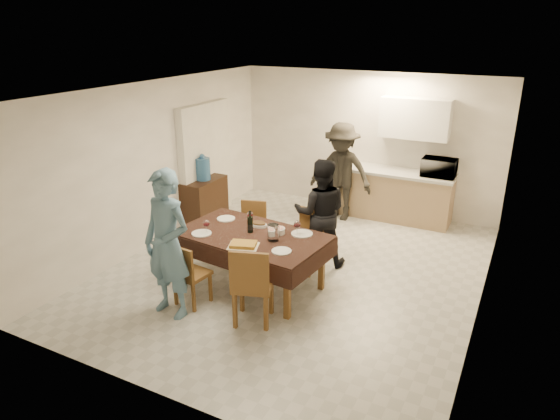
{
  "coord_description": "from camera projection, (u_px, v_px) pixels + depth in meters",
  "views": [
    {
      "loc": [
        2.76,
        -5.96,
        3.42
      ],
      "look_at": [
        -0.14,
        -0.3,
        1.02
      ],
      "focal_mm": 32.0,
      "sensor_mm": 36.0,
      "label": 1
    }
  ],
  "objects": [
    {
      "name": "chair_far_right",
      "position": [
        303.0,
        237.0,
        7.09
      ],
      "size": [
        0.45,
        0.45,
        0.49
      ],
      "rotation": [
        0.0,
        0.0,
        3.04
      ],
      "color": "brown",
      "rests_on": "floor"
    },
    {
      "name": "floor",
      "position": [
        298.0,
        270.0,
        7.35
      ],
      "size": [
        5.0,
        6.0,
        0.02
      ],
      "primitive_type": "cube",
      "color": "beige",
      "rests_on": "ground"
    },
    {
      "name": "person_kitchen",
      "position": [
        341.0,
        172.0,
        8.98
      ],
      "size": [
        1.15,
        0.66,
        1.78
      ],
      "primitive_type": "imported",
      "color": "black",
      "rests_on": "floor"
    },
    {
      "name": "chair_far_left",
      "position": [
        248.0,
        227.0,
        7.48
      ],
      "size": [
        0.49,
        0.5,
        0.47
      ],
      "rotation": [
        0.0,
        0.0,
        3.43
      ],
      "color": "brown",
      "rests_on": "floor"
    },
    {
      "name": "person_far",
      "position": [
        320.0,
        213.0,
        7.27
      ],
      "size": [
        0.96,
        0.86,
        1.62
      ],
      "primitive_type": "imported",
      "rotation": [
        0.0,
        0.0,
        3.51
      ],
      "color": "black",
      "rests_on": "floor"
    },
    {
      "name": "water_pitcher",
      "position": [
        273.0,
        233.0,
        6.42
      ],
      "size": [
        0.14,
        0.14,
        0.22
      ],
      "primitive_type": "cylinder",
      "color": "white",
      "rests_on": "dining_table"
    },
    {
      "name": "kitchen_worktop",
      "position": [
        392.0,
        172.0,
        9.01
      ],
      "size": [
        2.24,
        0.64,
        0.05
      ],
      "primitive_type": "cube",
      "color": "#B4B4AE",
      "rests_on": "kitchen_base_cabinet"
    },
    {
      "name": "console",
      "position": [
        205.0,
        201.0,
        8.93
      ],
      "size": [
        0.44,
        0.88,
        0.82
      ],
      "primitive_type": "cube",
      "color": "black",
      "rests_on": "floor"
    },
    {
      "name": "ceiling",
      "position": [
        300.0,
        90.0,
        6.43
      ],
      "size": [
        5.0,
        6.0,
        0.02
      ],
      "primitive_type": "cube",
      "color": "white",
      "rests_on": "wall_back"
    },
    {
      "name": "wall_left",
      "position": [
        157.0,
        164.0,
        7.96
      ],
      "size": [
        0.02,
        6.0,
        2.6
      ],
      "primitive_type": "cube",
      "color": "white",
      "rests_on": "floor"
    },
    {
      "name": "wine_glass_c",
      "position": [
        250.0,
        217.0,
        6.95
      ],
      "size": [
        0.09,
        0.09,
        0.2
      ],
      "primitive_type": null,
      "color": "white",
      "rests_on": "dining_table"
    },
    {
      "name": "wall_right",
      "position": [
        493.0,
        216.0,
        5.82
      ],
      "size": [
        0.02,
        6.0,
        2.6
      ],
      "primitive_type": "cube",
      "color": "white",
      "rests_on": "floor"
    },
    {
      "name": "wine_glass_a",
      "position": [
        206.0,
        227.0,
        6.64
      ],
      "size": [
        0.09,
        0.09,
        0.19
      ],
      "primitive_type": null,
      "color": "white",
      "rests_on": "dining_table"
    },
    {
      "name": "chair_near_right",
      "position": [
        249.0,
        279.0,
        5.8
      ],
      "size": [
        0.58,
        0.59,
        0.55
      ],
      "rotation": [
        0.0,
        0.0,
        0.32
      ],
      "color": "brown",
      "rests_on": "floor"
    },
    {
      "name": "kitchen_base_cabinet",
      "position": [
        390.0,
        195.0,
        9.17
      ],
      "size": [
        2.2,
        0.6,
        0.86
      ],
      "primitive_type": "cube",
      "color": "#9E7B5E",
      "rests_on": "floor"
    },
    {
      "name": "chair_near_left",
      "position": [
        188.0,
        269.0,
        6.24
      ],
      "size": [
        0.43,
        0.43,
        0.46
      ],
      "rotation": [
        0.0,
        0.0,
        -0.12
      ],
      "color": "brown",
      "rests_on": "floor"
    },
    {
      "name": "mushroom_dish",
      "position": [
        259.0,
        225.0,
        6.9
      ],
      "size": [
        0.22,
        0.22,
        0.04
      ],
      "primitive_type": "cylinder",
      "color": "silver",
      "rests_on": "dining_table"
    },
    {
      "name": "upper_cabinet",
      "position": [
        415.0,
        118.0,
        8.66
      ],
      "size": [
        1.2,
        0.34,
        0.7
      ],
      "primitive_type": "cube",
      "color": "white",
      "rests_on": "wall_back"
    },
    {
      "name": "dining_table",
      "position": [
        252.0,
        237.0,
        6.66
      ],
      "size": [
        2.08,
        1.35,
        0.77
      ],
      "rotation": [
        0.0,
        0.0,
        -0.11
      ],
      "color": "black",
      "rests_on": "floor"
    },
    {
      "name": "microwave",
      "position": [
        439.0,
        168.0,
        8.6
      ],
      "size": [
        0.57,
        0.39,
        0.32
      ],
      "primitive_type": "imported",
      "rotation": [
        0.0,
        0.0,
        3.14
      ],
      "color": "white",
      "rests_on": "kitchen_worktop"
    },
    {
      "name": "stub_partition",
      "position": [
        206.0,
        162.0,
        9.01
      ],
      "size": [
        0.15,
        1.4,
        2.1
      ],
      "primitive_type": "cube",
      "color": "white",
      "rests_on": "floor"
    },
    {
      "name": "plate_near_right",
      "position": [
        282.0,
        251.0,
        6.14
      ],
      "size": [
        0.25,
        0.25,
        0.01
      ],
      "primitive_type": "cylinder",
      "color": "silver",
      "rests_on": "dining_table"
    },
    {
      "name": "wine_bottle",
      "position": [
        250.0,
        222.0,
        6.66
      ],
      "size": [
        0.08,
        0.08,
        0.31
      ],
      "primitive_type": null,
      "color": "black",
      "rests_on": "dining_table"
    },
    {
      "name": "wine_glass_b",
      "position": [
        297.0,
        228.0,
        6.58
      ],
      "size": [
        0.09,
        0.09,
        0.21
      ],
      "primitive_type": null,
      "color": "white",
      "rests_on": "dining_table"
    },
    {
      "name": "plate_near_left",
      "position": [
        201.0,
        233.0,
        6.65
      ],
      "size": [
        0.27,
        0.27,
        0.02
      ],
      "primitive_type": "cylinder",
      "color": "silver",
      "rests_on": "dining_table"
    },
    {
      "name": "wall_front",
      "position": [
        155.0,
        279.0,
        4.39
      ],
      "size": [
        5.0,
        0.02,
        2.6
      ],
      "primitive_type": "cube",
      "color": "white",
      "rests_on": "floor"
    },
    {
      "name": "wall_back",
      "position": [
        367.0,
        142.0,
        9.39
      ],
      "size": [
        5.0,
        0.02,
        2.6
      ],
      "primitive_type": "cube",
      "color": "white",
      "rests_on": "floor"
    },
    {
      "name": "salad_bowl",
      "position": [
        278.0,
        231.0,
        6.66
      ],
      "size": [
        0.19,
        0.19,
        0.08
      ],
      "primitive_type": "cylinder",
      "color": "silver",
      "rests_on": "dining_table"
    },
    {
      "name": "savoury_tart",
      "position": [
        243.0,
        245.0,
        6.28
      ],
      "size": [
        0.45,
        0.39,
        0.05
      ],
      "primitive_type": "cube",
      "rotation": [
        0.0,
        0.0,
        0.33
      ],
      "color": "#B08733",
      "rests_on": "dining_table"
    },
    {
      "name": "plate_far_right",
      "position": [
        302.0,
        234.0,
        6.64
      ],
      "size": [
        0.29,
        0.29,
        0.02
      ],
      "primitive_type": "cylinder",
      "color": "silver",
      "rests_on": "dining_table"
    },
    {
      "name": "plate_far_left",
      "position": [
        226.0,
        219.0,
        7.15
      ],
      "size": [
        0.26,
        0.26,
        0.02
      ],
      "primitive_type": "cylinder",
      "color": "silver",
      "rests_on": "dining_table"
    },
    {
      "name": "person_near",
      "position": [
        167.0,
        245.0,
        5.95
      ],
      "size": [
        0.72,
        0.51,
        1.86
      ],
      "primitive_type": "imported",
      "rotation": [
        0.0,
        0.0,
        -0.1
      ],
      "color": "slate",
      "rests_on": "floor"
    },
    {
      "name": "water_jug",
      "position": [
        203.0,
        169.0,
        8.72
      ],
      "size": [
        0.26,
        0.26,
        0.39
      ],
      "primitive_type": "cylinder",
      "color": "teal",
      "rests_on": "console"
    }
  ]
}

